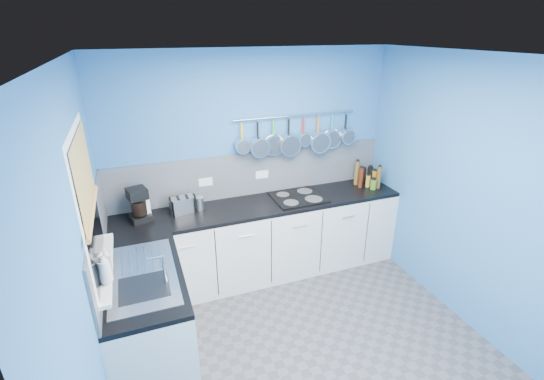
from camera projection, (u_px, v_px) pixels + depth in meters
floor at (306, 345)px, 3.48m from camera, size 3.20×3.00×0.02m
ceiling at (319, 55)px, 2.49m from camera, size 3.20×3.00×0.02m
wall_back at (252, 165)px, 4.29m from camera, size 3.20×0.02×2.50m
wall_front at (461, 375)px, 1.69m from camera, size 3.20×0.02×2.50m
wall_left at (88, 266)px, 2.47m from camera, size 0.02×3.00×2.50m
wall_right at (468, 195)px, 3.51m from camera, size 0.02×3.00×2.50m
backsplash_back at (253, 174)px, 4.31m from camera, size 3.20×0.02×0.50m
backsplash_left at (99, 235)px, 3.03m from camera, size 0.02×1.80×0.50m
cabinet_run_back at (262, 241)px, 4.34m from camera, size 3.20×0.60×0.86m
worktop_back at (262, 205)px, 4.17m from camera, size 3.20×0.60×0.04m
cabinet_run_left at (150, 322)px, 3.15m from camera, size 0.60×1.20×0.86m
worktop_left at (143, 277)px, 2.97m from camera, size 0.60×1.20×0.04m
window_frame at (88, 205)px, 2.62m from camera, size 0.01×1.00×1.10m
window_glass at (89, 205)px, 2.62m from camera, size 0.01×0.90×1.00m
bamboo_blind at (84, 174)px, 2.53m from camera, size 0.01×0.90×0.55m
window_sill at (105, 267)px, 2.83m from camera, size 0.10×0.98×0.03m
sink_unit at (143, 274)px, 2.96m from camera, size 0.50×0.95×0.01m
mixer_tap at (164, 269)px, 2.81m from camera, size 0.12×0.08×0.26m
socket_left at (206, 182)px, 4.13m from camera, size 0.15×0.01×0.09m
socket_right at (262, 174)px, 4.34m from camera, size 0.15×0.01×0.09m
pot_rail at (296, 116)px, 4.19m from camera, size 1.45×0.02×0.02m
soap_bottle_a at (104, 268)px, 2.58m from camera, size 0.12×0.12×0.24m
soap_bottle_b at (106, 258)px, 2.76m from camera, size 0.08×0.08×0.17m
paper_towel at (144, 205)px, 3.80m from camera, size 0.15×0.15×0.28m
coffee_maker at (139, 205)px, 3.74m from camera, size 0.24×0.25×0.33m
toaster at (183, 205)px, 3.95m from camera, size 0.28×0.21×0.16m
canister at (199, 203)px, 4.00m from camera, size 0.10×0.10×0.14m
hob at (298, 197)px, 4.30m from camera, size 0.57×0.50×0.01m
pan_0 at (242, 137)px, 4.04m from camera, size 0.16×0.09×0.35m
pan_1 at (258, 138)px, 4.11m from camera, size 0.22×0.12×0.41m
pan_2 at (274, 137)px, 4.18m from camera, size 0.23×0.06×0.42m
pan_3 at (289, 136)px, 4.24m from camera, size 0.25×0.10×0.44m
pan_4 at (304, 131)px, 4.28m from camera, size 0.16×0.09×0.35m
pan_5 at (318, 133)px, 4.35m from camera, size 0.25×0.12×0.44m
pan_6 at (332, 131)px, 4.41m from camera, size 0.22×0.07×0.41m
pan_7 at (346, 127)px, 4.46m from camera, size 0.18×0.12×0.37m
condiment_0 at (370, 175)px, 4.69m from camera, size 0.07×0.07×0.20m
condiment_1 at (364, 176)px, 4.68m from camera, size 0.05×0.05×0.19m
condiment_2 at (357, 173)px, 4.62m from camera, size 0.05×0.05×0.30m
condiment_3 at (374, 178)px, 4.59m from camera, size 0.06×0.06×0.20m
condiment_4 at (368, 181)px, 4.57m from camera, size 0.06×0.06×0.15m
condiment_5 at (361, 178)px, 4.53m from camera, size 0.05×0.05×0.25m
condiment_6 at (379, 177)px, 4.52m from camera, size 0.05×0.05×0.27m
condiment_7 at (373, 184)px, 4.51m from camera, size 0.07×0.07×0.12m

